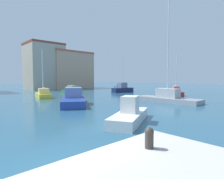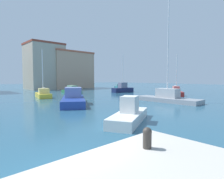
{
  "view_description": "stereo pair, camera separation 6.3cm",
  "coord_description": "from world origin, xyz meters",
  "px_view_note": "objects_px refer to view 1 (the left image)",
  "views": [
    {
      "loc": [
        -2.62,
        -4.69,
        2.94
      ],
      "look_at": [
        17.85,
        17.55,
        1.1
      ],
      "focal_mm": 29.46,
      "sensor_mm": 36.0,
      "label": 1
    },
    {
      "loc": [
        -2.58,
        -4.73,
        2.94
      ],
      "look_at": [
        17.85,
        17.55,
        1.1
      ],
      "focal_mm": 29.46,
      "sensor_mm": 36.0,
      "label": 2
    }
  ],
  "objects_px": {
    "motorboat_green_distant_north": "(71,90)",
    "sailboat_navy_inner_mooring": "(123,89)",
    "mooring_bollard": "(149,137)",
    "motorboat_teal_mid_harbor": "(118,87)",
    "sailboat_yellow_far_left": "(43,94)",
    "motorboat_blue_center_channel": "(73,99)",
    "sailboat_red_outer_mooring": "(176,92)",
    "motorboat_white_distant_east": "(130,114)",
    "sailboat_grey_far_right": "(167,97)"
  },
  "relations": [
    {
      "from": "sailboat_grey_far_right",
      "to": "motorboat_teal_mid_harbor",
      "type": "height_order",
      "value": "sailboat_grey_far_right"
    },
    {
      "from": "motorboat_teal_mid_harbor",
      "to": "mooring_bollard",
      "type": "bearing_deg",
      "value": -133.54
    },
    {
      "from": "sailboat_red_outer_mooring",
      "to": "sailboat_navy_inner_mooring",
      "type": "bearing_deg",
      "value": 100.04
    },
    {
      "from": "motorboat_blue_center_channel",
      "to": "sailboat_grey_far_right",
      "type": "xyz_separation_m",
      "value": [
        9.83,
        -6.0,
        -0.04
      ]
    },
    {
      "from": "sailboat_red_outer_mooring",
      "to": "mooring_bollard",
      "type": "bearing_deg",
      "value": -153.17
    },
    {
      "from": "motorboat_blue_center_channel",
      "to": "motorboat_white_distant_east",
      "type": "distance_m",
      "value": 10.06
    },
    {
      "from": "sailboat_red_outer_mooring",
      "to": "motorboat_teal_mid_harbor",
      "type": "relative_size",
      "value": 1.43
    },
    {
      "from": "motorboat_teal_mid_harbor",
      "to": "sailboat_navy_inner_mooring",
      "type": "distance_m",
      "value": 11.64
    },
    {
      "from": "sailboat_red_outer_mooring",
      "to": "motorboat_white_distant_east",
      "type": "xyz_separation_m",
      "value": [
        -20.66,
        -7.71,
        -0.04
      ]
    },
    {
      "from": "sailboat_red_outer_mooring",
      "to": "motorboat_white_distant_east",
      "type": "distance_m",
      "value": 22.05
    },
    {
      "from": "mooring_bollard",
      "to": "sailboat_yellow_far_left",
      "type": "distance_m",
      "value": 26.12
    },
    {
      "from": "motorboat_blue_center_channel",
      "to": "motorboat_green_distant_north",
      "type": "height_order",
      "value": "motorboat_blue_center_channel"
    },
    {
      "from": "sailboat_grey_far_right",
      "to": "motorboat_white_distant_east",
      "type": "bearing_deg",
      "value": -161.01
    },
    {
      "from": "motorboat_blue_center_channel",
      "to": "motorboat_green_distant_north",
      "type": "distance_m",
      "value": 16.58
    },
    {
      "from": "sailboat_grey_far_right",
      "to": "motorboat_teal_mid_harbor",
      "type": "relative_size",
      "value": 2.6
    },
    {
      "from": "sailboat_yellow_far_left",
      "to": "motorboat_blue_center_channel",
      "type": "bearing_deg",
      "value": -92.7
    },
    {
      "from": "sailboat_red_outer_mooring",
      "to": "sailboat_yellow_far_left",
      "type": "xyz_separation_m",
      "value": [
        -18.63,
        11.9,
        -0.03
      ]
    },
    {
      "from": "sailboat_grey_far_right",
      "to": "sailboat_navy_inner_mooring",
      "type": "xyz_separation_m",
      "value": [
        7.29,
        14.86,
        0.18
      ]
    },
    {
      "from": "motorboat_green_distant_north",
      "to": "motorboat_white_distant_east",
      "type": "bearing_deg",
      "value": -111.74
    },
    {
      "from": "sailboat_yellow_far_left",
      "to": "motorboat_teal_mid_harbor",
      "type": "xyz_separation_m",
      "value": [
        24.14,
        8.09,
        0.03
      ]
    },
    {
      "from": "sailboat_yellow_far_left",
      "to": "motorboat_green_distant_north",
      "type": "height_order",
      "value": "sailboat_yellow_far_left"
    },
    {
      "from": "motorboat_white_distant_east",
      "to": "sailboat_grey_far_right",
      "type": "distance_m",
      "value": 12.07
    },
    {
      "from": "sailboat_grey_far_right",
      "to": "motorboat_teal_mid_harbor",
      "type": "bearing_deg",
      "value": 58.17
    },
    {
      "from": "sailboat_navy_inner_mooring",
      "to": "sailboat_grey_far_right",
      "type": "bearing_deg",
      "value": -116.13
    },
    {
      "from": "motorboat_white_distant_east",
      "to": "motorboat_teal_mid_harbor",
      "type": "xyz_separation_m",
      "value": [
        26.17,
        27.7,
        0.04
      ]
    },
    {
      "from": "sailboat_red_outer_mooring",
      "to": "motorboat_white_distant_east",
      "type": "height_order",
      "value": "sailboat_red_outer_mooring"
    },
    {
      "from": "sailboat_red_outer_mooring",
      "to": "motorboat_blue_center_channel",
      "type": "height_order",
      "value": "sailboat_red_outer_mooring"
    },
    {
      "from": "motorboat_teal_mid_harbor",
      "to": "motorboat_blue_center_channel",
      "type": "bearing_deg",
      "value": -144.15
    },
    {
      "from": "mooring_bollard",
      "to": "sailboat_red_outer_mooring",
      "type": "distance_m",
      "value": 29.13
    },
    {
      "from": "sailboat_navy_inner_mooring",
      "to": "motorboat_blue_center_channel",
      "type": "bearing_deg",
      "value": -152.66
    },
    {
      "from": "sailboat_yellow_far_left",
      "to": "sailboat_grey_far_right",
      "type": "distance_m",
      "value": 18.28
    },
    {
      "from": "motorboat_green_distant_north",
      "to": "sailboat_navy_inner_mooring",
      "type": "xyz_separation_m",
      "value": [
        8.98,
        -5.59,
        0.24
      ]
    },
    {
      "from": "mooring_bollard",
      "to": "motorboat_green_distant_north",
      "type": "xyz_separation_m",
      "value": [
        15.04,
        29.81,
        -0.9
      ]
    },
    {
      "from": "mooring_bollard",
      "to": "sailboat_yellow_far_left",
      "type": "xyz_separation_m",
      "value": [
        7.36,
        25.05,
        -0.9
      ]
    },
    {
      "from": "motorboat_white_distant_east",
      "to": "sailboat_grey_far_right",
      "type": "relative_size",
      "value": 0.41
    },
    {
      "from": "motorboat_blue_center_channel",
      "to": "sailboat_navy_inner_mooring",
      "type": "relative_size",
      "value": 0.95
    },
    {
      "from": "motorboat_blue_center_channel",
      "to": "motorboat_teal_mid_harbor",
      "type": "bearing_deg",
      "value": 35.85
    },
    {
      "from": "motorboat_green_distant_north",
      "to": "sailboat_navy_inner_mooring",
      "type": "relative_size",
      "value": 0.78
    },
    {
      "from": "motorboat_teal_mid_harbor",
      "to": "motorboat_green_distant_north",
      "type": "xyz_separation_m",
      "value": [
        -16.45,
        -3.33,
        -0.02
      ]
    },
    {
      "from": "mooring_bollard",
      "to": "sailboat_red_outer_mooring",
      "type": "bearing_deg",
      "value": 26.83
    },
    {
      "from": "sailboat_grey_far_right",
      "to": "motorboat_teal_mid_harbor",
      "type": "xyz_separation_m",
      "value": [
        14.76,
        23.78,
        -0.04
      ]
    },
    {
      "from": "motorboat_white_distant_east",
      "to": "sailboat_grey_far_right",
      "type": "height_order",
      "value": "sailboat_grey_far_right"
    },
    {
      "from": "sailboat_red_outer_mooring",
      "to": "sailboat_grey_far_right",
      "type": "bearing_deg",
      "value": -157.76
    },
    {
      "from": "mooring_bollard",
      "to": "motorboat_white_distant_east",
      "type": "xyz_separation_m",
      "value": [
        5.32,
        5.43,
        -0.92
      ]
    },
    {
      "from": "motorboat_white_distant_east",
      "to": "motorboat_green_distant_north",
      "type": "xyz_separation_m",
      "value": [
        9.72,
        24.38,
        0.02
      ]
    },
    {
      "from": "sailboat_red_outer_mooring",
      "to": "sailboat_grey_far_right",
      "type": "distance_m",
      "value": 9.99
    },
    {
      "from": "motorboat_blue_center_channel",
      "to": "motorboat_green_distant_north",
      "type": "relative_size",
      "value": 1.21
    },
    {
      "from": "sailboat_red_outer_mooring",
      "to": "sailboat_grey_far_right",
      "type": "height_order",
      "value": "sailboat_grey_far_right"
    },
    {
      "from": "mooring_bollard",
      "to": "motorboat_teal_mid_harbor",
      "type": "xyz_separation_m",
      "value": [
        31.49,
        33.14,
        -0.88
      ]
    },
    {
      "from": "sailboat_red_outer_mooring",
      "to": "motorboat_teal_mid_harbor",
      "type": "height_order",
      "value": "sailboat_red_outer_mooring"
    }
  ]
}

